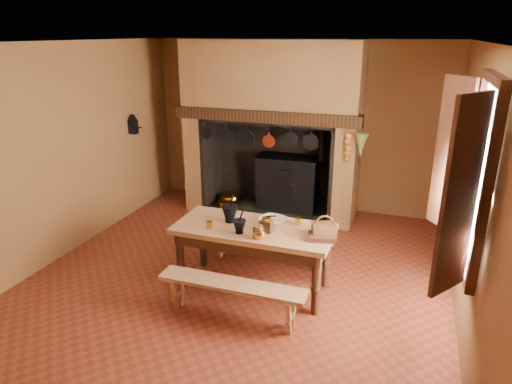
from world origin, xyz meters
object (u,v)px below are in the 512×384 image
Objects in this scene: work_table at (254,237)px; wicker_basket at (324,229)px; coffee_grinder at (267,225)px; bench_front at (232,292)px; mixing_bowl at (273,221)px; iron_range at (289,182)px.

wicker_basket is at bearing 0.94° from work_table.
work_table is at bearing 158.80° from coffee_grinder.
bench_front is 1.00m from mixing_bowl.
work_table is at bearing -83.65° from iron_range.
work_table is (0.29, -2.61, 0.18)m from iron_range.
iron_range is 1.01× the size of bench_front.
wicker_basket is at bearing -67.04° from iron_range.
bench_front is 5.31× the size of mixing_bowl.
mixing_bowl is at bearing 90.05° from coffee_grinder.
iron_range is 5.24× the size of wicker_basket.
iron_range is 2.75m from coffee_grinder.
coffee_grinder is at bearing 167.50° from wicker_basket.
iron_range reaches higher than coffee_grinder.
bench_front is 0.84m from coffee_grinder.
wicker_basket is (1.10, -2.60, 0.38)m from iron_range.
coffee_grinder is 0.64m from wicker_basket.
coffee_grinder is 0.68× the size of wicker_basket.
bench_front is 1.20m from wicker_basket.
bench_front is (0.00, -0.70, -0.33)m from work_table.
bench_front is 5.18× the size of wicker_basket.
bench_front is at bearing -90.00° from work_table.
iron_range is at bearing 93.02° from wicker_basket.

